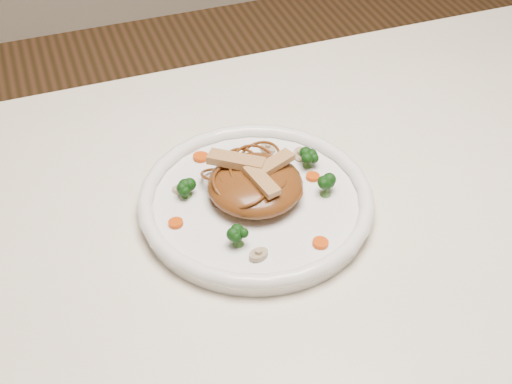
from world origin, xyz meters
name	(u,v)px	position (x,y,z in m)	size (l,w,h in m)	color
table	(313,265)	(0.00, 0.00, 0.65)	(1.20, 0.80, 0.75)	beige
plate	(256,205)	(-0.07, 0.03, 0.76)	(0.30, 0.30, 0.02)	white
noodle_mound	(255,185)	(-0.07, 0.04, 0.78)	(0.12, 0.12, 0.04)	#613312
chicken_a	(274,164)	(-0.04, 0.05, 0.81)	(0.06, 0.02, 0.01)	tan
chicken_b	(236,161)	(-0.09, 0.07, 0.81)	(0.07, 0.02, 0.01)	tan
chicken_c	(262,181)	(-0.07, 0.02, 0.81)	(0.06, 0.02, 0.01)	tan
broccoli_0	(308,156)	(0.02, 0.08, 0.78)	(0.03, 0.03, 0.03)	#0D3C0C
broccoli_1	(186,188)	(-0.15, 0.07, 0.78)	(0.02, 0.02, 0.03)	#0D3C0C
broccoli_2	(238,234)	(-0.12, -0.03, 0.78)	(0.03, 0.03, 0.03)	#0D3C0C
broccoli_3	(326,186)	(0.02, 0.01, 0.78)	(0.03, 0.03, 0.03)	#0D3C0C
carrot_0	(264,160)	(-0.03, 0.10, 0.77)	(0.02, 0.02, 0.01)	#C13607
carrot_1	(176,223)	(-0.18, 0.03, 0.77)	(0.02, 0.02, 0.01)	#C13607
carrot_2	(313,177)	(0.01, 0.05, 0.77)	(0.02, 0.02, 0.01)	#C13607
carrot_3	(201,157)	(-0.11, 0.14, 0.77)	(0.02, 0.02, 0.01)	#C13607
carrot_4	(320,243)	(-0.03, -0.07, 0.77)	(0.02, 0.02, 0.01)	#C13607
mushroom_0	(259,255)	(-0.10, -0.06, 0.77)	(0.03, 0.03, 0.01)	#BCA98D
mushroom_1	(300,155)	(0.02, 0.10, 0.77)	(0.03, 0.03, 0.01)	#BCA98D
mushroom_2	(182,190)	(-0.16, 0.08, 0.77)	(0.03, 0.03, 0.01)	#BCA98D
mushroom_3	(268,149)	(-0.02, 0.13, 0.77)	(0.02, 0.02, 0.01)	#BCA98D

